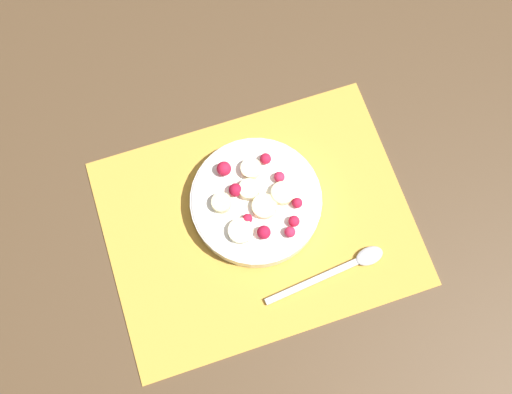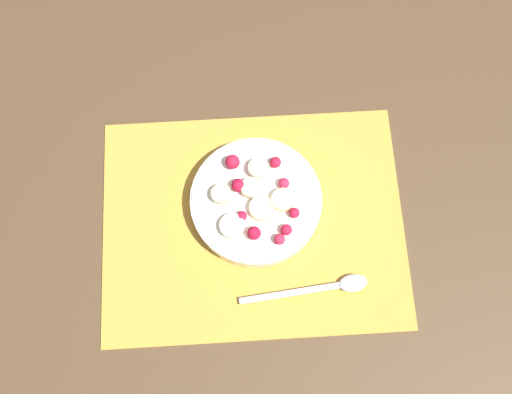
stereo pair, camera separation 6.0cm
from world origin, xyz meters
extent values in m
plane|color=#4C3823|center=(0.00, 0.00, 0.00)|extent=(3.00, 3.00, 0.00)
cube|color=gold|center=(0.00, 0.00, 0.00)|extent=(0.43, 0.33, 0.01)
cylinder|color=white|center=(0.01, 0.03, 0.02)|extent=(0.19, 0.19, 0.03)
torus|color=white|center=(0.01, 0.03, 0.03)|extent=(0.19, 0.19, 0.01)
cylinder|color=white|center=(0.01, 0.03, 0.03)|extent=(0.17, 0.17, 0.00)
cylinder|color=beige|center=(-0.04, 0.03, 0.04)|extent=(0.04, 0.04, 0.01)
cylinder|color=beige|center=(0.00, 0.04, 0.04)|extent=(0.04, 0.04, 0.01)
cylinder|color=beige|center=(0.01, 0.07, 0.04)|extent=(0.04, 0.04, 0.01)
cylinder|color=beige|center=(0.01, 0.01, 0.04)|extent=(0.04, 0.04, 0.01)
cylinder|color=#F4EAB7|center=(-0.03, -0.01, 0.04)|extent=(0.04, 0.04, 0.01)
cylinder|color=beige|center=(0.04, 0.02, 0.04)|extent=(0.04, 0.04, 0.01)
sphere|color=#D12347|center=(0.03, -0.04, 0.04)|extent=(0.02, 0.02, 0.02)
sphere|color=#B21433|center=(-0.02, 0.04, 0.04)|extent=(0.02, 0.02, 0.02)
sphere|color=red|center=(0.06, 0.00, 0.04)|extent=(0.01, 0.01, 0.01)
sphere|color=red|center=(0.04, -0.02, 0.04)|extent=(0.02, 0.02, 0.02)
sphere|color=red|center=(-0.02, 0.08, 0.05)|extent=(0.02, 0.02, 0.02)
sphere|color=red|center=(0.04, 0.08, 0.04)|extent=(0.02, 0.02, 0.02)
sphere|color=#B21433|center=(0.00, -0.03, 0.04)|extent=(0.02, 0.02, 0.02)
sphere|color=#D12347|center=(0.05, 0.04, 0.04)|extent=(0.02, 0.02, 0.02)
sphere|color=red|center=(-0.02, 0.00, 0.04)|extent=(0.01, 0.01, 0.01)
cube|color=#B2B2B7|center=(0.05, -0.11, 0.01)|extent=(0.14, 0.02, 0.00)
ellipsoid|color=#B2B2B7|center=(0.13, -0.10, 0.01)|extent=(0.04, 0.03, 0.01)
camera|label=1|loc=(-0.07, -0.20, 0.80)|focal=40.00mm
camera|label=2|loc=(-0.01, -0.21, 0.80)|focal=40.00mm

